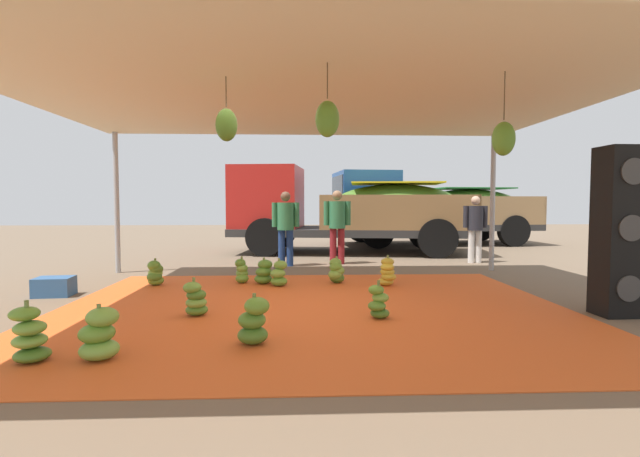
% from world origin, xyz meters
% --- Properties ---
extents(ground_plane, '(40.00, 40.00, 0.00)m').
position_xyz_m(ground_plane, '(0.00, 3.00, 0.00)').
color(ground_plane, brown).
extents(tarp_orange, '(6.70, 5.53, 0.01)m').
position_xyz_m(tarp_orange, '(0.00, 0.00, 0.01)').
color(tarp_orange, '#E05B23').
rests_on(tarp_orange, ground).
extents(tent_canopy, '(8.00, 7.00, 2.85)m').
position_xyz_m(tent_canopy, '(0.01, -0.10, 2.76)').
color(tent_canopy, '#9EA0A5').
rests_on(tent_canopy, ground).
extents(banana_bunch_0, '(0.36, 0.34, 0.46)m').
position_xyz_m(banana_bunch_0, '(0.78, -0.57, 0.20)').
color(banana_bunch_0, '#477523').
rests_on(banana_bunch_0, tarp_orange).
extents(banana_bunch_1, '(0.48, 0.48, 0.49)m').
position_xyz_m(banana_bunch_1, '(-1.95, -1.90, 0.22)').
color(banana_bunch_1, '#75A83D').
rests_on(banana_bunch_1, tarp_orange).
extents(banana_bunch_2, '(0.31, 0.32, 0.46)m').
position_xyz_m(banana_bunch_2, '(-1.17, 1.95, 0.21)').
color(banana_bunch_2, '#60932D').
rests_on(banana_bunch_2, tarp_orange).
extents(banana_bunch_3, '(0.34, 0.39, 0.46)m').
position_xyz_m(banana_bunch_3, '(-2.59, 1.76, 0.21)').
color(banana_bunch_3, '#60932D').
rests_on(banana_bunch_3, tarp_orange).
extents(banana_bunch_4, '(0.39, 0.39, 0.52)m').
position_xyz_m(banana_bunch_4, '(1.29, 1.57, 0.23)').
color(banana_bunch_4, gold).
rests_on(banana_bunch_4, tarp_orange).
extents(banana_bunch_5, '(0.41, 0.41, 0.51)m').
position_xyz_m(banana_bunch_5, '(-0.62, -1.53, 0.23)').
color(banana_bunch_5, '#477523').
rests_on(banana_bunch_5, tarp_orange).
extents(banana_bunch_6, '(0.43, 0.43, 0.45)m').
position_xyz_m(banana_bunch_6, '(-0.78, 1.84, 0.20)').
color(banana_bunch_6, '#518428').
rests_on(banana_bunch_6, tarp_orange).
extents(banana_bunch_7, '(0.38, 0.38, 0.47)m').
position_xyz_m(banana_bunch_7, '(0.46, 1.85, 0.22)').
color(banana_bunch_7, '#477523').
rests_on(banana_bunch_7, tarp_orange).
extents(banana_bunch_8, '(0.36, 0.38, 0.47)m').
position_xyz_m(banana_bunch_8, '(-1.45, -0.36, 0.21)').
color(banana_bunch_8, '#518428').
rests_on(banana_bunch_8, tarp_orange).
extents(banana_bunch_9, '(0.38, 0.39, 0.46)m').
position_xyz_m(banana_bunch_9, '(-0.51, 1.63, 0.20)').
color(banana_bunch_9, '#60932D').
rests_on(banana_bunch_9, tarp_orange).
extents(banana_bunch_10, '(0.42, 0.40, 0.54)m').
position_xyz_m(banana_bunch_10, '(-2.53, -1.94, 0.23)').
color(banana_bunch_10, '#477523').
rests_on(banana_bunch_10, tarp_orange).
extents(cargo_truck_main, '(6.73, 3.11, 2.40)m').
position_xyz_m(cargo_truck_main, '(1.07, 6.76, 1.23)').
color(cargo_truck_main, '#2D2D2D').
rests_on(cargo_truck_main, ground).
extents(cargo_truck_far, '(6.75, 3.03, 2.40)m').
position_xyz_m(cargo_truck_far, '(4.11, 9.23, 1.22)').
color(cargo_truck_far, '#2D2D2D').
rests_on(cargo_truck_far, ground).
extents(worker_0, '(0.57, 0.35, 1.55)m').
position_xyz_m(worker_0, '(3.90, 4.47, 0.91)').
color(worker_0, silver).
rests_on(worker_0, ground).
extents(worker_1, '(0.60, 0.37, 1.64)m').
position_xyz_m(worker_1, '(-0.48, 4.11, 0.96)').
color(worker_1, navy).
rests_on(worker_1, ground).
extents(worker_2, '(0.61, 0.38, 1.68)m').
position_xyz_m(worker_2, '(0.68, 4.40, 0.98)').
color(worker_2, maroon).
rests_on(worker_2, ground).
extents(speaker_stack, '(0.50, 0.44, 2.09)m').
position_xyz_m(speaker_stack, '(3.76, -0.52, 1.04)').
color(speaker_stack, black).
rests_on(speaker_stack, ground).
extents(crate_0, '(0.55, 0.44, 0.28)m').
position_xyz_m(crate_0, '(-3.85, 1.00, 0.14)').
color(crate_0, '#335B8E').
rests_on(crate_0, ground).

